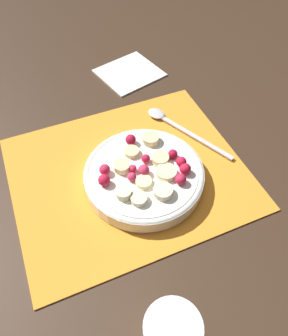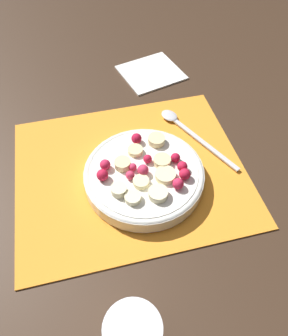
% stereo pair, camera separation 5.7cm
% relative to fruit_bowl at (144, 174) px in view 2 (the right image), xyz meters
% --- Properties ---
extents(ground_plane, '(3.00, 3.00, 0.00)m').
position_rel_fruit_bowl_xyz_m(ground_plane, '(0.02, -0.03, -0.02)').
color(ground_plane, '#382619').
extents(placemat, '(0.42, 0.36, 0.01)m').
position_rel_fruit_bowl_xyz_m(placemat, '(0.02, -0.03, -0.02)').
color(placemat, orange).
rests_on(placemat, ground_plane).
extents(fruit_bowl, '(0.21, 0.21, 0.05)m').
position_rel_fruit_bowl_xyz_m(fruit_bowl, '(0.00, 0.00, 0.00)').
color(fruit_bowl, silver).
rests_on(fruit_bowl, placemat).
extents(spoon, '(0.11, 0.20, 0.01)m').
position_rel_fruit_bowl_xyz_m(spoon, '(-0.11, -0.11, -0.02)').
color(spoon, silver).
rests_on(spoon, placemat).
extents(napkin, '(0.17, 0.16, 0.01)m').
position_rel_fruit_bowl_xyz_m(napkin, '(-0.10, -0.32, -0.02)').
color(napkin, white).
rests_on(napkin, ground_plane).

